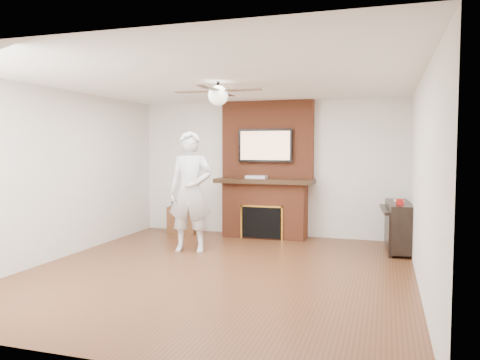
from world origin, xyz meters
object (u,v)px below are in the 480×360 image
(person, at_px, (191,192))
(piano, at_px, (398,225))
(fireplace, at_px, (266,183))
(side_table, at_px, (185,218))

(person, height_order, piano, person)
(fireplace, relative_size, side_table, 4.04)
(fireplace, height_order, side_table, fireplace)
(side_table, bearing_deg, person, -66.61)
(fireplace, xyz_separation_m, piano, (2.31, -0.55, -0.58))
(fireplace, bearing_deg, side_table, -177.60)
(fireplace, height_order, piano, fireplace)
(fireplace, xyz_separation_m, side_table, (-1.60, -0.07, -0.71))
(person, relative_size, side_table, 3.07)
(side_table, relative_size, piano, 0.51)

